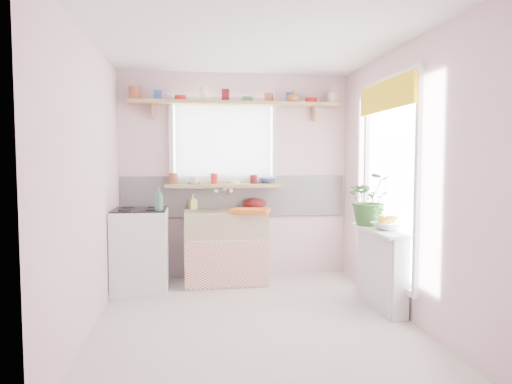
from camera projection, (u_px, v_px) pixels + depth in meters
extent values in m
plane|color=beige|center=(253.00, 320.00, 4.13)|extent=(3.20, 3.20, 0.00)
plane|color=white|center=(253.00, 38.00, 3.96)|extent=(3.20, 3.20, 0.00)
plane|color=silver|center=(236.00, 176.00, 5.63)|extent=(2.80, 0.00, 2.80)
plane|color=silver|center=(293.00, 196.00, 2.47)|extent=(2.80, 0.00, 2.80)
plane|color=silver|center=(89.00, 183.00, 3.85)|extent=(0.00, 3.20, 3.20)
plane|color=silver|center=(402.00, 181.00, 4.24)|extent=(0.00, 3.20, 3.20)
cube|color=white|center=(236.00, 196.00, 5.63)|extent=(2.74, 0.03, 0.50)
cube|color=pink|center=(236.00, 212.00, 5.64)|extent=(2.74, 0.02, 0.12)
cube|color=white|center=(223.00, 143.00, 5.57)|extent=(1.20, 0.01, 1.00)
cube|color=white|center=(224.00, 143.00, 5.51)|extent=(1.15, 0.02, 0.95)
cube|color=white|center=(392.00, 180.00, 4.44)|extent=(0.01, 1.10, 1.90)
cube|color=yellow|center=(385.00, 96.00, 4.37)|extent=(0.03, 1.20, 0.28)
cube|color=white|center=(226.00, 259.00, 5.38)|extent=(0.85, 0.55, 0.55)
cube|color=#E35742|center=(227.00, 265.00, 5.10)|extent=(0.95, 0.02, 0.53)
cube|color=#CAB493|center=(225.00, 224.00, 5.35)|extent=(0.95, 0.55, 0.30)
cylinder|color=silver|center=(224.00, 188.00, 5.57)|extent=(0.03, 0.22, 0.03)
cube|color=white|center=(141.00, 251.00, 4.98)|extent=(0.58, 0.58, 0.90)
cube|color=black|center=(140.00, 210.00, 4.95)|extent=(0.56, 0.56, 0.02)
cylinder|color=black|center=(125.00, 210.00, 4.79)|extent=(0.14, 0.14, 0.01)
cylinder|color=black|center=(152.00, 210.00, 4.83)|extent=(0.14, 0.14, 0.01)
cylinder|color=black|center=(128.00, 207.00, 5.07)|extent=(0.14, 0.14, 0.01)
cylinder|color=black|center=(154.00, 207.00, 5.11)|extent=(0.14, 0.14, 0.01)
cube|color=white|center=(381.00, 269.00, 4.49)|extent=(0.15, 0.90, 0.75)
cube|color=white|center=(379.00, 230.00, 4.46)|extent=(0.22, 0.95, 0.03)
cube|color=tan|center=(224.00, 185.00, 5.49)|extent=(1.40, 0.22, 0.04)
cube|color=tan|center=(236.00, 103.00, 5.44)|extent=(2.52, 0.24, 0.04)
cylinder|color=#A55133|center=(135.00, 95.00, 5.26)|extent=(0.11, 0.11, 0.12)
cylinder|color=#3359A5|center=(158.00, 95.00, 5.30)|extent=(0.11, 0.11, 0.12)
cylinder|color=red|center=(181.00, 98.00, 5.34)|extent=(0.11, 0.11, 0.06)
cylinder|color=silver|center=(203.00, 96.00, 5.38)|extent=(0.11, 0.11, 0.12)
cylinder|color=#590F14|center=(225.00, 96.00, 5.41)|extent=(0.11, 0.11, 0.12)
cylinder|color=#3F7F4C|center=(247.00, 99.00, 5.45)|extent=(0.11, 0.11, 0.06)
cylinder|color=#A55133|center=(269.00, 97.00, 5.49)|extent=(0.11, 0.11, 0.12)
cylinder|color=#3359A5|center=(290.00, 98.00, 5.52)|extent=(0.11, 0.11, 0.12)
cylinder|color=red|center=(311.00, 101.00, 5.56)|extent=(0.11, 0.11, 0.06)
cylinder|color=silver|center=(332.00, 99.00, 5.60)|extent=(0.11, 0.11, 0.12)
cylinder|color=#A55133|center=(172.00, 179.00, 5.40)|extent=(0.11, 0.11, 0.12)
cylinder|color=#3359A5|center=(193.00, 179.00, 5.44)|extent=(0.11, 0.11, 0.12)
cylinder|color=red|center=(214.00, 181.00, 5.47)|extent=(0.11, 0.11, 0.06)
cylinder|color=silver|center=(234.00, 179.00, 5.51)|extent=(0.11, 0.11, 0.12)
cylinder|color=#590F14|center=(255.00, 179.00, 5.54)|extent=(0.11, 0.11, 0.12)
cylinder|color=#3F7F4C|center=(275.00, 181.00, 5.58)|extent=(0.11, 0.11, 0.06)
cube|color=orange|center=(250.00, 211.00, 5.17)|extent=(0.51, 0.44, 0.04)
ellipsoid|color=#611013|center=(255.00, 203.00, 5.58)|extent=(0.35, 0.35, 0.13)
imported|color=#2E5F26|center=(370.00, 199.00, 4.67)|extent=(0.51, 0.45, 0.54)
imported|color=silver|center=(388.00, 226.00, 4.38)|extent=(0.39, 0.39, 0.07)
imported|color=#396D2B|center=(378.00, 217.00, 4.47)|extent=(0.14, 0.11, 0.23)
imported|color=#E0CF63|center=(193.00, 202.00, 5.46)|extent=(0.11, 0.11, 0.18)
imported|color=beige|center=(194.00, 181.00, 5.38)|extent=(0.12, 0.12, 0.09)
imported|color=#3245A3|center=(267.00, 181.00, 5.63)|extent=(0.25, 0.25, 0.06)
imported|color=#AB6134|center=(293.00, 96.00, 5.47)|extent=(0.16, 0.16, 0.14)
imported|color=#3C7953|center=(159.00, 199.00, 4.76)|extent=(0.10, 0.10, 0.24)
sphere|color=orange|center=(388.00, 220.00, 4.37)|extent=(0.08, 0.08, 0.08)
sphere|color=orange|center=(393.00, 219.00, 4.41)|extent=(0.08, 0.08, 0.08)
sphere|color=orange|center=(383.00, 220.00, 4.39)|extent=(0.08, 0.08, 0.08)
cylinder|color=gold|center=(393.00, 220.00, 4.33)|extent=(0.18, 0.04, 0.10)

